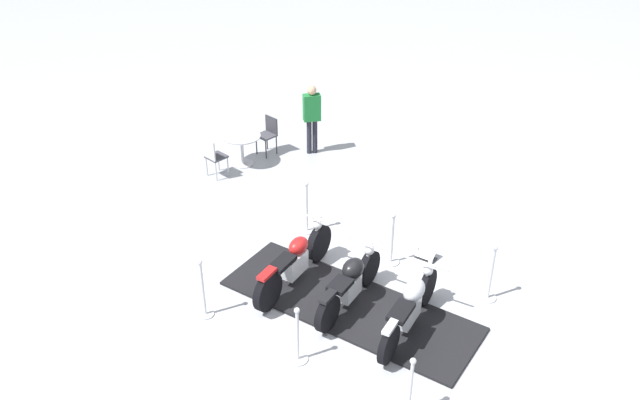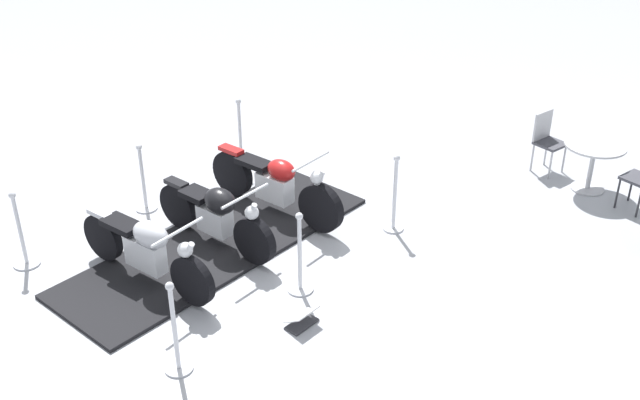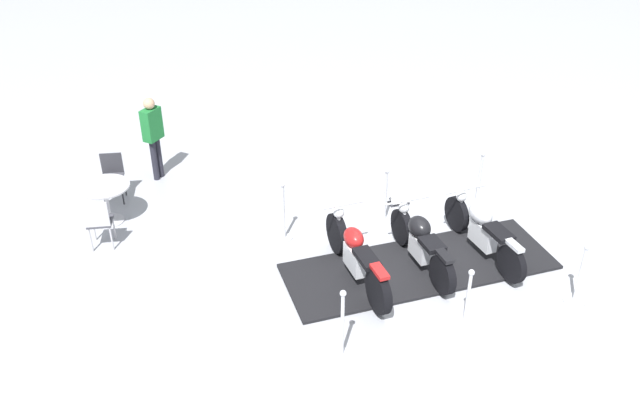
# 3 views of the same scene
# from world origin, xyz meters

# --- Properties ---
(ground_plane) EXTENTS (80.00, 80.00, 0.00)m
(ground_plane) POSITION_xyz_m (0.00, 0.00, 0.00)
(ground_plane) COLOR #A8AAB2
(display_platform) EXTENTS (4.44, 3.85, 0.05)m
(display_platform) POSITION_xyz_m (0.00, 0.00, 0.02)
(display_platform) COLOR black
(display_platform) RESTS_ON ground_plane
(motorcycle_chrome) EXTENTS (1.53, 1.73, 0.92)m
(motorcycle_chrome) POSITION_xyz_m (-0.87, -0.69, 0.51)
(motorcycle_chrome) COLOR black
(motorcycle_chrome) RESTS_ON display_platform
(motorcycle_black) EXTENTS (1.38, 1.66, 0.92)m
(motorcycle_black) POSITION_xyz_m (0.02, -0.03, 0.49)
(motorcycle_black) COLOR black
(motorcycle_black) RESTS_ON display_platform
(motorcycle_maroon) EXTENTS (1.58, 1.88, 1.00)m
(motorcycle_maroon) POSITION_xyz_m (0.90, 0.65, 0.49)
(motorcycle_maroon) COLOR black
(motorcycle_maroon) RESTS_ON display_platform
(stanchion_left_front) EXTENTS (0.34, 0.34, 1.04)m
(stanchion_left_front) POSITION_xyz_m (-2.40, 0.07, 0.32)
(stanchion_left_front) COLOR silver
(stanchion_left_front) RESTS_ON ground_plane
(stanchion_right_rear) EXTENTS (0.28, 0.28, 1.13)m
(stanchion_right_rear) POSITION_xyz_m (2.40, -0.07, 0.42)
(stanchion_right_rear) COLOR silver
(stanchion_right_rear) RESTS_ON ground_plane
(stanchion_right_front) EXTENTS (0.30, 0.30, 1.10)m
(stanchion_right_front) POSITION_xyz_m (-0.61, -2.32, 0.38)
(stanchion_right_front) COLOR silver
(stanchion_right_front) RESTS_ON ground_plane
(stanchion_left_mid) EXTENTS (0.31, 0.31, 1.02)m
(stanchion_left_mid) POSITION_xyz_m (-0.90, 1.20, 0.34)
(stanchion_left_mid) COLOR silver
(stanchion_left_mid) RESTS_ON ground_plane
(stanchion_left_rear) EXTENTS (0.28, 0.28, 1.13)m
(stanchion_left_rear) POSITION_xyz_m (0.61, 2.32, 0.41)
(stanchion_left_rear) COLOR silver
(stanchion_left_rear) RESTS_ON ground_plane
(stanchion_right_mid) EXTENTS (0.32, 0.32, 1.07)m
(stanchion_right_mid) POSITION_xyz_m (0.90, -1.20, 0.35)
(stanchion_right_mid) COLOR silver
(stanchion_right_mid) RESTS_ON ground_plane
(info_placard) EXTENTS (0.43, 0.41, 0.23)m
(info_placard) POSITION_xyz_m (0.79, -1.87, 0.07)
(info_placard) COLOR #333338
(info_placard) RESTS_ON ground_plane
(cafe_table) EXTENTS (0.89, 0.89, 0.74)m
(cafe_table) POSITION_xyz_m (5.59, 0.44, 0.57)
(cafe_table) COLOR #B7B7BC
(cafe_table) RESTS_ON ground_plane
(cafe_chair_near_table) EXTENTS (0.54, 0.54, 0.95)m
(cafe_chair_near_table) POSITION_xyz_m (5.22, 1.17, 0.55)
(cafe_chair_near_table) COLOR #B7B7BC
(cafe_chair_near_table) RESTS_ON ground_plane
(cafe_chair_across_table) EXTENTS (0.53, 0.53, 0.91)m
(cafe_chair_across_table) POSITION_xyz_m (5.95, -0.30, 0.54)
(cafe_chair_across_table) COLOR #2D2D33
(cafe_chair_across_table) RESTS_ON ground_plane
(bystander_person) EXTENTS (0.27, 0.43, 1.72)m
(bystander_person) POSITION_xyz_m (5.60, -1.29, 1.03)
(bystander_person) COLOR #23232D
(bystander_person) RESTS_ON ground_plane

